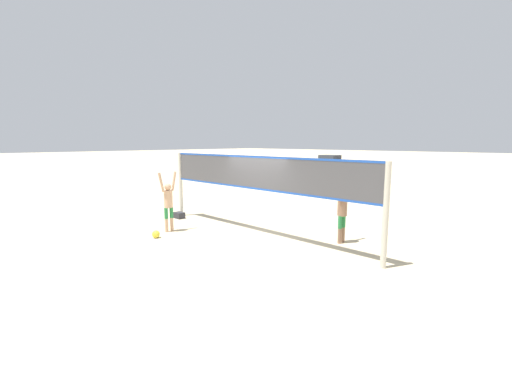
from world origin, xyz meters
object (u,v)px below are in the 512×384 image
player_spiker (168,201)px  player_blocker (342,208)px  volleyball_net (256,180)px  parked_car_near (331,162)px  gear_bag (179,215)px  volleyball (156,234)px

player_spiker → player_blocker: player_blocker is taller
volleyball_net → parked_car_near: volleyball_net is taller
parked_car_near → player_blocker: bearing=-55.2°
gear_bag → volleyball: bearing=-48.4°
volleyball_net → gear_bag: (-3.84, -0.35, -1.65)m
player_spiker → parked_car_near: size_ratio=0.42×
player_blocker → parked_car_near: bearing=-147.7°
parked_car_near → volleyball: bearing=-65.5°
gear_bag → player_blocker: bearing=13.3°
player_spiker → player_blocker: size_ratio=0.99×
volleyball_net → player_blocker: size_ratio=4.22×
volleyball_net → volleyball: size_ratio=36.26×
player_blocker → volleyball: bearing=-51.3°
volleyball_net → parked_car_near: bearing=117.2°
volleyball_net → player_blocker: bearing=24.9°
player_spiker → volleyball: 1.24m
gear_bag → parked_car_near: 28.81m
player_spiker → volleyball: bearing=-151.5°
player_spiker → parked_car_near: (-11.32, 28.40, -0.40)m
player_blocker → gear_bag: 6.51m
player_spiker → volleyball: size_ratio=8.47×
player_blocker → parked_car_near: size_ratio=0.43×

